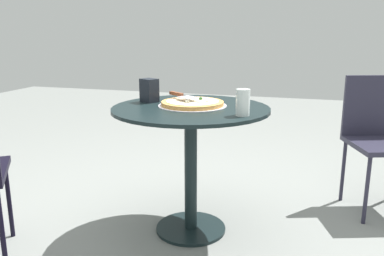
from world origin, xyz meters
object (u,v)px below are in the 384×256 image
object	(u,v)px
pizza_on_tray	(192,103)
patio_chair_near	(380,132)
patio_table	(191,139)
pizza_server	(182,95)
drinking_cup	(243,102)
napkin_dispenser	(149,90)

from	to	relation	value
pizza_on_tray	patio_chair_near	distance (m)	1.25
patio_table	pizza_server	xyz separation A→B (m)	(0.06, 0.07, 0.23)
pizza_on_tray	drinking_cup	xyz separation A→B (m)	(-0.18, -0.31, 0.05)
pizza_server	napkin_dispenser	xyz separation A→B (m)	(0.02, 0.20, 0.02)
pizza_on_tray	napkin_dispenser	size ratio (longest dim) A/B	2.80
patio_table	napkin_dispenser	size ratio (longest dim) A/B	6.38
patio_table	drinking_cup	distance (m)	0.42
pizza_on_tray	pizza_server	world-z (taller)	pizza_server
patio_table	napkin_dispenser	distance (m)	0.38
drinking_cup	pizza_on_tray	bearing A→B (deg)	60.28
napkin_dispenser	drinking_cup	bearing A→B (deg)	-172.19
patio_table	drinking_cup	xyz separation A→B (m)	(-0.14, -0.31, 0.24)
pizza_server	drinking_cup	xyz separation A→B (m)	(-0.20, -0.38, 0.01)
patio_table	pizza_server	bearing A→B (deg)	49.90
patio_table	drinking_cup	size ratio (longest dim) A/B	6.63
patio_table	pizza_on_tray	bearing A→B (deg)	4.33
pizza_server	patio_chair_near	size ratio (longest dim) A/B	0.24
drinking_cup	patio_chair_near	distance (m)	1.13
patio_table	patio_chair_near	distance (m)	1.24
pizza_on_tray	pizza_server	distance (m)	0.08
patio_table	patio_chair_near	xyz separation A→B (m)	(0.66, -1.06, -0.05)
drinking_cup	patio_chair_near	world-z (taller)	drinking_cup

